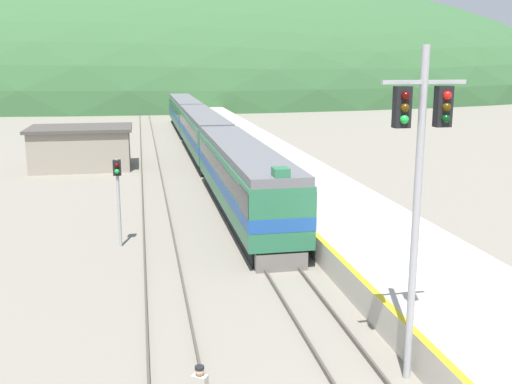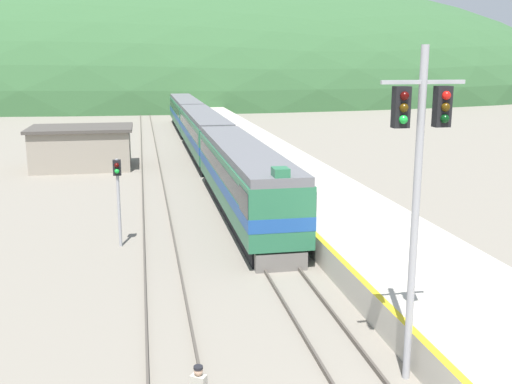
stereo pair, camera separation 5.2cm
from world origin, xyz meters
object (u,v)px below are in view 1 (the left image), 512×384
Objects in this scene: carriage_second at (203,133)px; signal_mast_main at (419,168)px; express_train_lead_car at (243,177)px; signal_post_siding at (118,184)px; carriage_third at (185,112)px.

signal_mast_main reaches higher than carriage_second.
express_train_lead_car is 4.74× the size of signal_post_siding.
carriage_second is at bearing -90.00° from carriage_third.
carriage_second is at bearing 90.00° from express_train_lead_car.
signal_post_siding is at bearing -97.87° from carriage_third.
carriage_third is 2.35× the size of signal_mast_main.
express_train_lead_car is 18.85m from signal_mast_main.
signal_mast_main is (1.41, -61.62, 3.72)m from carriage_third.
signal_post_siding reaches higher than carriage_third.
express_train_lead_car reaches higher than carriage_third.
carriage_third is at bearing 82.13° from signal_post_siding.
carriage_third is 5.04× the size of signal_post_siding.
express_train_lead_car is at bearing 35.71° from signal_post_siding.
express_train_lead_car is 2.21× the size of signal_mast_main.
express_train_lead_car is 43.19m from carriage_third.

